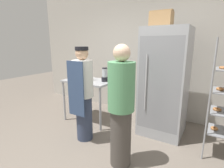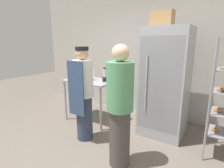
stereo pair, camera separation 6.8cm
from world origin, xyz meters
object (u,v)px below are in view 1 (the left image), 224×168
blender_pitcher (105,75)px  person_customer (121,107)px  donut_box (84,78)px  person_baker (83,93)px  refrigerator (164,83)px  cardboard_storage_box (161,19)px

blender_pitcher → person_customer: size_ratio=0.17×
donut_box → person_customer: (1.31, -0.82, -0.10)m
person_baker → person_customer: (0.85, -0.25, 0.01)m
person_baker → refrigerator: bearing=41.4°
blender_pitcher → cardboard_storage_box: bearing=13.0°
cardboard_storage_box → person_customer: (-0.11, -1.22, -1.21)m
donut_box → blender_pitcher: 0.44m
refrigerator → blender_pitcher: refrigerator is taller
refrigerator → cardboard_storage_box: bearing=178.0°
person_customer → person_baker: bearing=163.5°
blender_pitcher → refrigerator: bearing=11.4°
cardboard_storage_box → person_customer: bearing=-95.1°
donut_box → person_baker: person_baker is taller
person_baker → person_customer: person_customer is taller
refrigerator → blender_pitcher: 1.16m
blender_pitcher → donut_box: bearing=-158.2°
refrigerator → cardboard_storage_box: size_ratio=5.19×
person_baker → blender_pitcher: bearing=93.7°
refrigerator → blender_pitcher: (-1.14, -0.23, 0.06)m
refrigerator → person_customer: bearing=-101.0°
refrigerator → donut_box: (-1.54, -0.39, -0.01)m
blender_pitcher → cardboard_storage_box: cardboard_storage_box is taller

